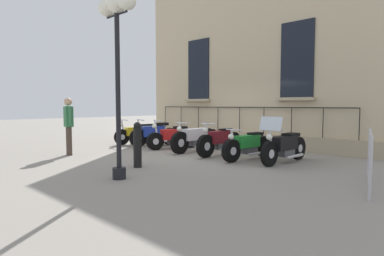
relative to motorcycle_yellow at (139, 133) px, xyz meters
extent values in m
plane|color=gray|center=(0.16, 3.21, -0.42)|extent=(60.00, 60.00, 0.00)
cube|color=#C6B28E|center=(-2.77, 3.21, 3.53)|extent=(0.60, 10.17, 7.90)
cube|color=tan|center=(-2.39, 3.21, -0.16)|extent=(0.20, 10.17, 0.51)
cube|color=black|center=(-2.45, 5.45, 2.64)|extent=(0.06, 1.17, 2.52)
cube|color=tan|center=(-2.37, 5.45, 1.33)|extent=(0.24, 1.37, 0.10)
cube|color=black|center=(-2.45, 0.98, 2.64)|extent=(0.06, 1.17, 2.52)
cube|color=tan|center=(-2.37, 0.98, 1.33)|extent=(0.24, 1.37, 0.10)
cube|color=black|center=(-2.35, 3.21, 1.04)|extent=(0.03, 8.54, 0.03)
cylinder|color=black|center=(-2.35, -1.06, 0.57)|extent=(0.02, 0.02, 0.95)
cylinder|color=black|center=(-2.35, 0.01, 0.57)|extent=(0.02, 0.02, 0.95)
cylinder|color=black|center=(-2.35, 1.08, 0.57)|extent=(0.02, 0.02, 0.95)
cylinder|color=black|center=(-2.35, 2.14, 0.57)|extent=(0.02, 0.02, 0.95)
cylinder|color=black|center=(-2.35, 3.21, 0.57)|extent=(0.02, 0.02, 0.95)
cylinder|color=black|center=(-2.35, 4.28, 0.57)|extent=(0.02, 0.02, 0.95)
cylinder|color=black|center=(-2.35, 5.35, 0.57)|extent=(0.02, 0.02, 0.95)
cylinder|color=black|center=(-2.35, 6.42, 0.57)|extent=(0.02, 0.02, 0.95)
cylinder|color=black|center=(-2.35, 7.48, 0.57)|extent=(0.02, 0.02, 0.95)
cylinder|color=black|center=(0.70, -0.16, -0.12)|extent=(0.62, 0.24, 0.61)
cylinder|color=silver|center=(0.70, -0.16, -0.12)|extent=(0.23, 0.17, 0.21)
cylinder|color=black|center=(-0.72, 0.15, -0.12)|extent=(0.62, 0.24, 0.61)
cylinder|color=silver|center=(-0.72, 0.15, -0.12)|extent=(0.23, 0.17, 0.21)
cube|color=gold|center=(0.04, -0.01, 0.09)|extent=(1.06, 0.53, 0.33)
cube|color=#4C4C51|center=(-0.06, 0.01, -0.15)|extent=(0.65, 0.38, 0.21)
cube|color=black|center=(-0.35, 0.07, 0.30)|extent=(0.62, 0.41, 0.10)
cylinder|color=silver|center=(0.65, -0.15, 0.22)|extent=(0.17, 0.09, 0.67)
cylinder|color=silver|center=(0.60, -0.14, 0.55)|extent=(0.19, 0.70, 0.04)
sphere|color=white|center=(0.72, -0.16, 0.37)|extent=(0.16, 0.16, 0.16)
cylinder|color=silver|center=(-0.22, 0.23, -0.25)|extent=(0.91, 0.27, 0.08)
cylinder|color=black|center=(0.68, 0.86, -0.08)|extent=(0.67, 0.30, 0.67)
cylinder|color=silver|center=(0.68, 0.86, -0.08)|extent=(0.26, 0.19, 0.23)
cylinder|color=black|center=(-0.55, 1.25, -0.08)|extent=(0.67, 0.30, 0.67)
cylinder|color=silver|center=(-0.55, 1.25, -0.08)|extent=(0.26, 0.19, 0.23)
cube|color=#1E389E|center=(0.12, 1.04, 0.15)|extent=(0.89, 0.57, 0.39)
cube|color=#4C4C51|center=(0.02, 1.07, -0.12)|extent=(0.56, 0.40, 0.23)
cube|color=black|center=(-0.21, 1.14, 0.41)|extent=(0.53, 0.43, 0.10)
cylinder|color=silver|center=(0.63, 0.88, 0.25)|extent=(0.17, 0.10, 0.68)
cylinder|color=silver|center=(0.59, 0.89, 0.58)|extent=(0.25, 0.71, 0.04)
sphere|color=white|center=(0.70, 0.86, 0.40)|extent=(0.16, 0.16, 0.16)
cylinder|color=silver|center=(-0.08, 1.29, -0.23)|extent=(0.74, 0.30, 0.08)
cylinder|color=black|center=(0.77, 1.94, -0.11)|extent=(0.62, 0.31, 0.61)
cylinder|color=silver|center=(0.77, 1.94, -0.11)|extent=(0.25, 0.21, 0.21)
cylinder|color=black|center=(-0.55, 2.36, -0.11)|extent=(0.62, 0.31, 0.61)
cylinder|color=silver|center=(-0.55, 2.36, -0.11)|extent=(0.25, 0.21, 0.21)
cube|color=red|center=(0.16, 2.13, 0.10)|extent=(0.85, 0.54, 0.36)
cube|color=#4C4C51|center=(0.06, 2.16, -0.14)|extent=(0.53, 0.39, 0.21)
cube|color=black|center=(-0.15, 2.23, 0.32)|extent=(0.51, 0.41, 0.10)
cylinder|color=silver|center=(0.73, 1.96, 0.24)|extent=(0.17, 0.10, 0.71)
cylinder|color=silver|center=(0.68, 1.97, 0.59)|extent=(0.25, 0.69, 0.04)
sphere|color=white|center=(0.79, 1.94, 0.41)|extent=(0.16, 0.16, 0.16)
cylinder|color=silver|center=(-0.02, 2.38, -0.25)|extent=(0.70, 0.29, 0.08)
cylinder|color=black|center=(0.80, 3.18, -0.06)|extent=(0.71, 0.13, 0.71)
cylinder|color=silver|center=(0.80, 3.18, -0.06)|extent=(0.25, 0.15, 0.25)
cylinder|color=black|center=(-0.73, 3.18, -0.06)|extent=(0.71, 0.13, 0.71)
cylinder|color=silver|center=(-0.73, 3.18, -0.06)|extent=(0.25, 0.15, 0.25)
cube|color=silver|center=(0.08, 3.18, 0.17)|extent=(0.97, 0.29, 0.38)
cube|color=#4C4C51|center=(-0.02, 3.18, -0.10)|extent=(0.58, 0.23, 0.25)
cube|color=black|center=(-0.31, 3.18, 0.28)|extent=(0.54, 0.26, 0.10)
cylinder|color=silver|center=(0.75, 3.18, 0.25)|extent=(0.16, 0.06, 0.63)
cylinder|color=silver|center=(0.70, 3.18, 0.56)|extent=(0.04, 0.62, 0.04)
sphere|color=white|center=(0.82, 3.18, 0.38)|extent=(0.16, 0.16, 0.16)
cylinder|color=silver|center=(-0.21, 3.33, -0.22)|extent=(0.87, 0.08, 0.08)
cylinder|color=black|center=(0.77, 4.25, -0.08)|extent=(0.68, 0.13, 0.68)
cylinder|color=silver|center=(0.77, 4.25, -0.08)|extent=(0.24, 0.15, 0.24)
cylinder|color=black|center=(-0.56, 4.26, -0.08)|extent=(0.68, 0.13, 0.68)
cylinder|color=silver|center=(-0.56, 4.26, -0.08)|extent=(0.24, 0.15, 0.24)
cube|color=maroon|center=(0.15, 4.25, 0.15)|extent=(0.78, 0.25, 0.37)
cube|color=#4C4C51|center=(0.05, 4.25, -0.11)|extent=(0.47, 0.20, 0.24)
cube|color=black|center=(-0.17, 4.25, 0.34)|extent=(0.44, 0.22, 0.10)
cylinder|color=silver|center=(0.72, 4.25, 0.25)|extent=(0.16, 0.06, 0.66)
cylinder|color=silver|center=(0.67, 4.25, 0.58)|extent=(0.04, 0.54, 0.04)
sphere|color=white|center=(0.79, 4.25, 0.40)|extent=(0.16, 0.16, 0.16)
cylinder|color=silver|center=(-0.09, 4.39, -0.23)|extent=(0.70, 0.08, 0.08)
cylinder|color=black|center=(0.87, 5.26, -0.10)|extent=(0.64, 0.20, 0.63)
cylinder|color=silver|center=(0.87, 5.26, -0.10)|extent=(0.23, 0.18, 0.22)
cylinder|color=black|center=(-0.57, 5.40, -0.10)|extent=(0.64, 0.20, 0.63)
cylinder|color=silver|center=(-0.57, 5.40, -0.10)|extent=(0.23, 0.18, 0.22)
cube|color=#1E842D|center=(0.20, 5.33, 0.11)|extent=(0.84, 0.34, 0.34)
cube|color=#4C4C51|center=(0.10, 5.34, -0.14)|extent=(0.51, 0.26, 0.22)
cube|color=black|center=(-0.13, 5.36, 0.29)|extent=(0.48, 0.28, 0.10)
cylinder|color=silver|center=(0.82, 5.27, 0.18)|extent=(0.16, 0.07, 0.57)
cylinder|color=silver|center=(0.77, 5.27, 0.46)|extent=(0.09, 0.58, 0.04)
sphere|color=white|center=(0.89, 5.26, 0.28)|extent=(0.16, 0.16, 0.16)
cylinder|color=silver|center=(-0.04, 5.49, -0.25)|extent=(0.75, 0.15, 0.08)
cylinder|color=black|center=(0.67, 6.31, -0.10)|extent=(0.65, 0.14, 0.64)
cylinder|color=silver|center=(0.67, 6.31, -0.10)|extent=(0.23, 0.15, 0.23)
cylinder|color=black|center=(-0.82, 6.35, -0.10)|extent=(0.65, 0.14, 0.64)
cylinder|color=silver|center=(-0.82, 6.35, -0.10)|extent=(0.23, 0.15, 0.23)
cube|color=black|center=(-0.02, 6.33, 0.12)|extent=(0.90, 0.36, 0.36)
cube|color=#4C4C51|center=(-0.12, 6.33, -0.13)|extent=(0.54, 0.28, 0.23)
cube|color=black|center=(-0.38, 6.34, 0.31)|extent=(0.51, 0.32, 0.10)
cylinder|color=silver|center=(0.62, 6.31, 0.21)|extent=(0.16, 0.06, 0.62)
cylinder|color=silver|center=(0.57, 6.31, 0.51)|extent=(0.06, 0.74, 0.04)
sphere|color=white|center=(0.69, 6.31, 0.33)|extent=(0.16, 0.16, 0.16)
cylinder|color=silver|center=(-0.29, 6.52, -0.24)|extent=(0.81, 0.10, 0.08)
cube|color=silver|center=(0.63, 6.31, 0.66)|extent=(0.14, 0.61, 0.36)
cylinder|color=black|center=(4.10, 4.77, -0.30)|extent=(0.28, 0.28, 0.24)
cylinder|color=black|center=(4.10, 4.77, 1.34)|extent=(0.10, 0.10, 3.53)
sphere|color=white|center=(4.10, 4.77, 3.16)|extent=(0.37, 0.37, 0.37)
cylinder|color=black|center=(4.10, 4.60, 2.96)|extent=(0.04, 0.35, 0.04)
sphere|color=white|center=(4.10, 4.42, 3.16)|extent=(0.37, 0.37, 0.37)
cylinder|color=black|center=(4.10, 4.95, 2.96)|extent=(0.04, 0.35, 0.04)
sphere|color=white|center=(4.10, 5.12, 3.16)|extent=(0.37, 0.37, 0.37)
cylinder|color=#B7B7BF|center=(0.15, 8.45, 0.11)|extent=(0.05, 0.05, 1.05)
cylinder|color=#B7B7BF|center=(2.18, 9.04, 0.11)|extent=(0.05, 0.05, 1.05)
cylinder|color=#B7B7BF|center=(1.17, 8.74, 0.60)|extent=(2.05, 0.62, 0.04)
cylinder|color=#B7B7BF|center=(1.17, 8.74, -0.27)|extent=(2.05, 0.62, 0.04)
cylinder|color=#B7B7BF|center=(0.56, 8.57, 0.18)|extent=(0.02, 0.02, 0.87)
cylinder|color=#B7B7BF|center=(0.96, 8.69, 0.18)|extent=(0.02, 0.02, 0.87)
cylinder|color=#B7B7BF|center=(1.37, 8.80, 0.18)|extent=(0.02, 0.02, 0.87)
cylinder|color=#B7B7BF|center=(1.78, 8.92, 0.18)|extent=(0.02, 0.02, 0.87)
cylinder|color=black|center=(3.05, 4.01, 0.08)|extent=(0.20, 0.20, 1.00)
sphere|color=black|center=(3.05, 4.01, 0.62)|extent=(0.18, 0.18, 0.18)
cylinder|color=#47382D|center=(3.33, 0.94, 0.02)|extent=(0.14, 0.14, 0.88)
cylinder|color=#47382D|center=(3.29, 0.78, 0.02)|extent=(0.14, 0.14, 0.88)
cube|color=#337247|center=(3.31, 0.86, 0.77)|extent=(0.30, 0.40, 0.62)
sphere|color=tan|center=(3.31, 0.86, 1.23)|extent=(0.24, 0.24, 0.24)
cylinder|color=#337247|center=(3.36, 1.07, 0.80)|extent=(0.09, 0.09, 0.59)
cylinder|color=#337247|center=(3.26, 0.64, 0.80)|extent=(0.09, 0.09, 0.59)
camera|label=1|loc=(7.92, 10.57, 1.14)|focal=30.62mm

